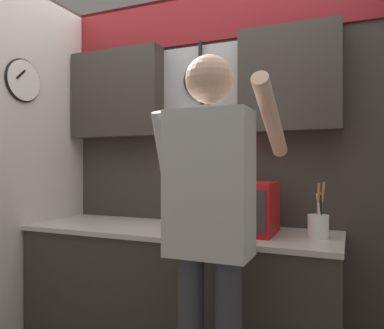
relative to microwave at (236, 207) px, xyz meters
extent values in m
cube|color=#38332D|center=(-0.39, -0.01, -0.61)|extent=(1.98, 0.62, 0.86)
cube|color=beige|center=(-0.39, -0.01, -0.17)|extent=(2.01, 0.65, 0.03)
cube|color=#38332D|center=(-0.39, 0.32, 0.22)|extent=(2.58, 0.04, 2.52)
cube|color=maroon|center=(-0.39, 0.29, 1.30)|extent=(2.54, 0.02, 0.36)
cube|color=#38332D|center=(-1.01, 0.22, 0.80)|extent=(0.74, 0.16, 0.66)
cube|color=#38332D|center=(0.28, 0.22, 0.80)|extent=(0.63, 0.16, 0.66)
cube|color=#B2B2B2|center=(-0.33, 0.29, 0.50)|extent=(0.61, 0.01, 1.22)
cylinder|color=black|center=(-0.34, 0.27, 0.86)|extent=(0.26, 0.02, 0.26)
cube|color=black|center=(-0.34, 0.26, 1.06)|extent=(0.02, 0.02, 0.14)
cylinder|color=#B7B7BC|center=(-0.32, 0.27, 0.57)|extent=(0.22, 0.02, 0.22)
cube|color=black|center=(-0.32, 0.26, 0.76)|extent=(0.02, 0.02, 0.16)
cylinder|color=#B7B7BC|center=(-0.32, 0.27, 0.28)|extent=(0.29, 0.02, 0.29)
cube|color=black|center=(-0.32, 0.26, 0.49)|extent=(0.02, 0.02, 0.14)
cylinder|color=silver|center=(-0.41, 0.27, 0.13)|extent=(0.01, 0.01, 0.22)
ellipsoid|color=silver|center=(-0.41, 0.27, 0.00)|extent=(0.04, 0.01, 0.04)
cylinder|color=silver|center=(-0.33, 0.27, 0.14)|extent=(0.01, 0.01, 0.20)
ellipsoid|color=silver|center=(-0.33, 0.27, 0.02)|extent=(0.04, 0.01, 0.04)
cylinder|color=black|center=(-0.25, 0.27, 0.15)|extent=(0.01, 0.01, 0.17)
ellipsoid|color=black|center=(-0.25, 0.27, 0.06)|extent=(0.04, 0.01, 0.04)
cube|color=silver|center=(-1.41, -0.40, 0.22)|extent=(0.04, 1.60, 2.52)
cylinder|color=white|center=(-1.38, -0.32, 0.82)|extent=(0.02, 0.27, 0.27)
torus|color=black|center=(-1.38, -0.32, 0.82)|extent=(0.02, 0.29, 0.29)
cube|color=black|center=(-1.37, -0.35, 0.85)|extent=(0.01, 0.08, 0.08)
cube|color=red|center=(0.00, 0.00, 0.00)|extent=(0.47, 0.35, 0.30)
cube|color=black|center=(-0.05, -0.18, 0.00)|extent=(0.26, 0.01, 0.19)
cube|color=#333338|center=(0.17, -0.18, 0.00)|extent=(0.10, 0.01, 0.23)
cube|color=brown|center=(-0.35, 0.00, -0.05)|extent=(0.12, 0.16, 0.20)
cylinder|color=black|center=(-0.38, -0.03, 0.08)|extent=(0.02, 0.03, 0.06)
cylinder|color=black|center=(-0.36, -0.03, 0.09)|extent=(0.02, 0.03, 0.09)
cylinder|color=black|center=(-0.35, -0.03, 0.08)|extent=(0.02, 0.03, 0.06)
cylinder|color=black|center=(-0.33, -0.03, 0.08)|extent=(0.02, 0.02, 0.05)
cylinder|color=black|center=(-0.31, -0.03, 0.09)|extent=(0.02, 0.04, 0.09)
cylinder|color=white|center=(0.47, 0.00, -0.09)|extent=(0.11, 0.11, 0.13)
cylinder|color=silver|center=(0.49, 0.00, 0.00)|extent=(0.02, 0.04, 0.21)
cylinder|color=tan|center=(0.49, 0.00, 0.03)|extent=(0.04, 0.05, 0.26)
cylinder|color=silver|center=(0.48, -0.01, 0.00)|extent=(0.04, 0.04, 0.20)
cylinder|color=black|center=(0.49, -0.01, 0.00)|extent=(0.02, 0.02, 0.19)
cylinder|color=tan|center=(0.47, 0.00, 0.03)|extent=(0.02, 0.04, 0.26)
cube|color=#BCBCBC|center=(0.05, -0.59, 0.17)|extent=(0.38, 0.22, 0.66)
sphere|color=#DBAD8E|center=(0.05, -0.59, 0.64)|extent=(0.22, 0.22, 0.22)
cylinder|color=#BCBCBC|center=(-0.18, -0.54, 0.23)|extent=(0.08, 0.27, 0.58)
cylinder|color=#DBAD8E|center=(0.28, -0.34, 0.48)|extent=(0.08, 0.55, 0.37)
camera|label=1|loc=(0.64, -2.18, 0.26)|focal=35.00mm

